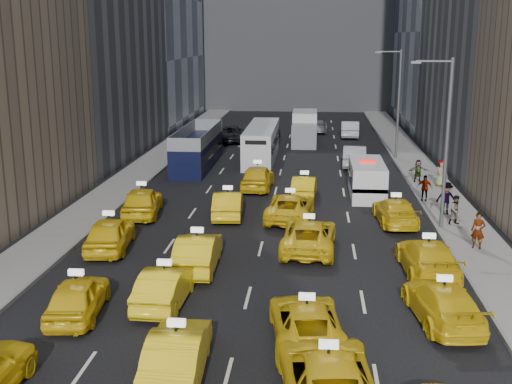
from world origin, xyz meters
TOP-DOWN VIEW (x-y plane):
  - ground at (0.00, 0.00)m, footprint 160.00×160.00m
  - sidewalk_west at (-10.50, 25.00)m, footprint 3.00×90.00m
  - sidewalk_east at (10.50, 25.00)m, footprint 3.00×90.00m
  - curb_west at (-9.05, 25.00)m, footprint 0.15×90.00m
  - curb_east at (9.05, 25.00)m, footprint 0.15×90.00m
  - streetlight_near at (9.18, 12.00)m, footprint 2.15×0.22m
  - streetlight_far at (9.18, 32.00)m, footprint 2.15×0.22m
  - taxi_1 at (-1.49, -4.15)m, footprint 1.85×4.71m
  - taxi_2 at (3.00, -5.19)m, footprint 3.21×5.88m
  - taxi_4 at (-6.04, -0.22)m, footprint 2.19×4.48m
  - taxi_5 at (-3.09, 1.12)m, footprint 1.69×4.50m
  - taxi_6 at (2.35, -1.48)m, footprint 2.91×5.24m
  - taxi_7 at (7.22, 0.49)m, footprint 2.64×5.18m
  - taxi_8 at (-7.22, 7.23)m, footprint 2.40×4.88m
  - taxi_9 at (-2.53, 4.99)m, footprint 1.84×4.87m
  - taxi_10 at (2.32, 7.98)m, footprint 2.72×5.47m
  - taxi_11 at (7.46, 5.24)m, footprint 2.38×5.34m
  - taxi_12 at (-7.25, 13.27)m, footprint 2.55×5.11m
  - taxi_13 at (-2.32, 13.45)m, footprint 1.94×4.65m
  - taxi_14 at (1.21, 13.23)m, footprint 2.79×5.43m
  - taxi_15 at (6.99, 12.93)m, footprint 2.31×5.00m
  - taxi_16 at (-1.25, 20.38)m, footprint 2.12×4.93m
  - taxi_17 at (1.92, 18.49)m, footprint 1.67×4.25m
  - nypd_van at (5.91, 19.16)m, footprint 2.68×5.70m
  - double_decker at (-6.59, 27.40)m, footprint 3.31×10.70m
  - city_bus at (-1.84, 30.92)m, footprint 3.64×11.18m
  - box_truck at (1.56, 39.25)m, footprint 3.15×6.89m
  - misc_car_0 at (5.68, 28.86)m, footprint 2.05×5.13m
  - misc_car_1 at (-5.67, 39.93)m, footprint 3.22×6.07m
  - misc_car_2 at (2.83, 46.97)m, footprint 2.00×4.75m
  - misc_car_3 at (-2.01, 44.26)m, footprint 2.28×4.98m
  - misc_car_4 at (6.11, 43.97)m, footprint 1.95×5.05m
  - pedestrian_0 at (10.34, 8.54)m, footprint 0.77×0.65m
  - pedestrian_1 at (10.17, 12.58)m, footprint 0.85×0.59m
  - pedestrian_2 at (10.03, 14.60)m, footprint 1.21×0.50m
  - pedestrian_3 at (9.30, 17.62)m, footprint 1.03×0.68m
  - pedestrian_4 at (11.04, 21.70)m, footprint 0.91×0.53m
  - pedestrian_5 at (9.72, 22.97)m, footprint 1.50×0.74m

SIDE VIEW (x-z plane):
  - ground at x=0.00m, z-range 0.00..0.00m
  - sidewalk_west at x=-10.50m, z-range 0.00..0.15m
  - sidewalk_east at x=10.50m, z-range 0.00..0.15m
  - curb_west at x=-9.05m, z-range 0.00..0.18m
  - curb_east at x=9.05m, z-range 0.00..0.18m
  - misc_car_2 at x=2.83m, z-range 0.00..1.37m
  - taxi_17 at x=1.92m, z-range 0.00..1.38m
  - taxi_6 at x=2.35m, z-range 0.00..1.39m
  - taxi_15 at x=6.99m, z-range 0.00..1.41m
  - taxi_7 at x=7.22m, z-range 0.00..1.44m
  - taxi_14 at x=1.21m, z-range 0.00..1.46m
  - taxi_5 at x=-3.09m, z-range 0.00..1.47m
  - taxi_4 at x=-6.04m, z-range 0.00..1.47m
  - taxi_10 at x=2.32m, z-range 0.00..1.49m
  - taxi_13 at x=-2.32m, z-range 0.00..1.49m
  - taxi_11 at x=7.46m, z-range 0.00..1.52m
  - taxi_1 at x=-1.49m, z-range 0.00..1.53m
  - taxi_2 at x=3.00m, z-range 0.00..1.56m
  - taxi_9 at x=-2.53m, z-range 0.00..1.59m
  - taxi_8 at x=-7.22m, z-range 0.00..1.60m
  - misc_car_1 at x=-5.67m, z-range 0.00..1.62m
  - misc_car_4 at x=6.11m, z-range 0.00..1.64m
  - misc_car_3 at x=-2.01m, z-range 0.00..1.66m
  - taxi_16 at x=-1.25m, z-range 0.00..1.66m
  - misc_car_0 at x=5.68m, z-range 0.00..1.66m
  - taxi_12 at x=-7.25m, z-range 0.00..1.67m
  - pedestrian_5 at x=9.72m, z-range 0.15..1.70m
  - pedestrian_1 at x=10.17m, z-range 0.15..1.75m
  - pedestrian_3 at x=9.30m, z-range 0.15..1.77m
  - pedestrian_0 at x=10.34m, z-range 0.15..1.93m
  - pedestrian_4 at x=11.04m, z-range 0.15..1.98m
  - nypd_van at x=5.91m, z-range -0.11..2.26m
  - pedestrian_2 at x=10.03m, z-range 0.15..2.02m
  - city_bus at x=-1.84m, z-range -0.02..2.82m
  - box_truck at x=1.56m, z-range -0.03..3.01m
  - double_decker at x=-6.59m, z-range -0.02..3.05m
  - streetlight_near at x=9.18m, z-range 0.42..9.42m
  - streetlight_far at x=9.18m, z-range 0.42..9.42m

